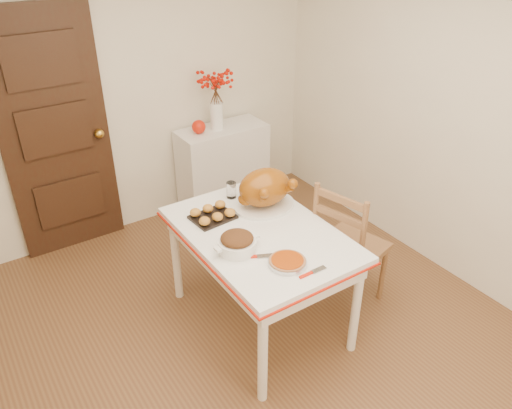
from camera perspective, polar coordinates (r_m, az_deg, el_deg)
floor at (r=3.67m, az=0.87°, el=-15.34°), size 3.50×4.00×0.00m
wall_back at (r=4.57m, az=-13.63°, el=11.99°), size 3.50×0.00×2.50m
wall_right at (r=4.08m, az=21.98°, el=8.41°), size 0.00×4.00×2.50m
door_back at (r=4.44m, az=-21.55°, el=7.12°), size 0.85×0.06×2.06m
sideboard at (r=4.98m, az=-3.71°, el=4.04°), size 0.85×0.38×0.85m
kitchen_table at (r=3.58m, az=0.45°, el=-8.27°), size 0.90×1.31×0.79m
chair_oak at (r=3.77m, az=10.57°, el=-4.41°), size 0.55×0.55×1.02m
berry_vase at (r=4.69m, az=-4.50°, el=11.41°), size 0.27×0.27×0.52m
apple at (r=4.68m, az=-6.46°, el=8.66°), size 0.13×0.13×0.13m
turkey_platter at (r=3.55m, az=0.98°, el=1.73°), size 0.52×0.45×0.28m
pumpkin_pie at (r=3.05m, az=3.54°, el=-6.39°), size 0.28×0.28×0.05m
stuffing_dish at (r=3.14m, az=-2.14°, el=-4.29°), size 0.35×0.30×0.12m
rolls_tray at (r=3.48m, az=-4.89°, el=-1.03°), size 0.30×0.24×0.08m
pie_server at (r=3.01m, az=6.38°, el=-7.54°), size 0.19×0.06×0.01m
carving_knife at (r=3.11m, az=0.77°, el=-5.79°), size 0.26×0.17×0.01m
drinking_glass at (r=3.71m, az=-2.80°, el=1.64°), size 0.08×0.08×0.12m
shaker_pair at (r=3.79m, az=0.26°, el=2.06°), size 0.10×0.07×0.09m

